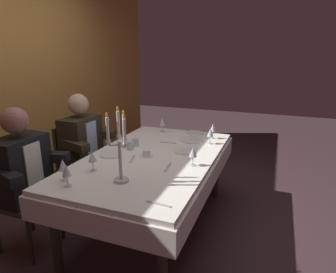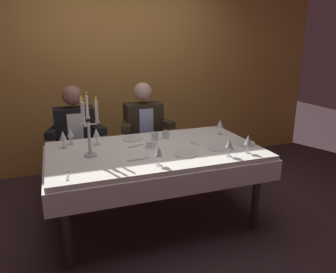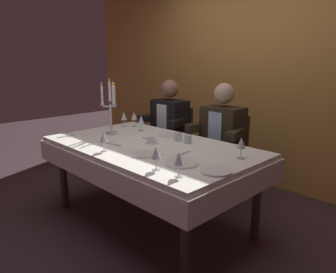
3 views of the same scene
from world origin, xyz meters
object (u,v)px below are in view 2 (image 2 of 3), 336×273
(wine_glass_2, at_px, (220,124))
(dining_table, at_px, (155,161))
(seated_diner_0, at_px, (75,131))
(dinner_plate_3, at_px, (244,143))
(wine_glass_0, at_px, (63,136))
(wine_glass_4, at_px, (70,133))
(candelabra, at_px, (89,129))
(dinner_plate_2, at_px, (220,148))
(water_tumbler_1, at_px, (155,136))
(coffee_cup_0, at_px, (150,145))
(wine_glass_5, at_px, (248,141))
(seated_diner_1, at_px, (143,125))
(wine_glass_3, at_px, (159,152))
(wine_glass_1, at_px, (96,133))
(dinner_plate_1, at_px, (132,139))
(dinner_plate_0, at_px, (186,154))
(wine_glass_6, at_px, (229,143))
(water_tumbler_0, at_px, (165,135))

(wine_glass_2, bearing_deg, dining_table, -164.41)
(dining_table, relative_size, seated_diner_0, 1.56)
(dining_table, relative_size, dinner_plate_3, 8.99)
(wine_glass_0, xyz_separation_m, wine_glass_4, (0.07, 0.09, 0.00))
(candelabra, height_order, dinner_plate_2, candelabra)
(water_tumbler_1, bearing_deg, coffee_cup_0, -117.29)
(candelabra, height_order, water_tumbler_1, candelabra)
(wine_glass_5, xyz_separation_m, seated_diner_1, (-0.59, 1.28, -0.12))
(wine_glass_5, bearing_deg, coffee_cup_0, 150.06)
(dinner_plate_3, bearing_deg, wine_glass_3, -164.82)
(dinner_plate_3, distance_m, wine_glass_1, 1.41)
(dinner_plate_2, distance_m, wine_glass_1, 1.17)
(dinner_plate_1, height_order, wine_glass_1, wine_glass_1)
(wine_glass_0, bearing_deg, water_tumbler_1, -2.25)
(dining_table, height_order, wine_glass_0, wine_glass_0)
(wine_glass_4, xyz_separation_m, water_tumbler_1, (0.80, -0.12, -0.08))
(dinner_plate_0, xyz_separation_m, dinner_plate_1, (-0.33, 0.60, 0.00))
(wine_glass_5, height_order, wine_glass_6, same)
(dinner_plate_0, bearing_deg, wine_glass_0, 150.98)
(dinner_plate_2, height_order, wine_glass_3, wine_glass_3)
(candelabra, xyz_separation_m, seated_diner_0, (-0.06, 0.89, -0.25))
(wine_glass_1, bearing_deg, seated_diner_0, 105.24)
(wine_glass_2, relative_size, wine_glass_6, 1.00)
(dinner_plate_1, distance_m, water_tumbler_1, 0.23)
(dinner_plate_2, bearing_deg, coffee_cup_0, 158.18)
(wine_glass_1, bearing_deg, dinner_plate_1, 9.00)
(dinner_plate_3, xyz_separation_m, wine_glass_3, (-0.94, -0.26, 0.11))
(dinner_plate_0, relative_size, dinner_plate_1, 1.01)
(wine_glass_1, distance_m, water_tumbler_1, 0.57)
(coffee_cup_0, bearing_deg, seated_diner_0, 126.07)
(wine_glass_3, distance_m, water_tumbler_1, 0.71)
(water_tumbler_1, bearing_deg, dinner_plate_2, -43.74)
(dinner_plate_3, bearing_deg, wine_glass_2, 98.59)
(water_tumbler_0, bearing_deg, dining_table, -126.13)
(dinner_plate_3, distance_m, wine_glass_0, 1.69)
(dinner_plate_3, xyz_separation_m, wine_glass_5, (-0.11, -0.24, 0.11))
(wine_glass_5, bearing_deg, wine_glass_4, 151.49)
(dining_table, height_order, dinner_plate_0, dinner_plate_0)
(wine_glass_5, height_order, water_tumbler_0, wine_glass_5)
(wine_glass_0, bearing_deg, dinner_plate_2, -20.18)
(wine_glass_1, distance_m, seated_diner_0, 0.62)
(wine_glass_3, bearing_deg, wine_glass_6, 0.02)
(candelabra, distance_m, water_tumbler_0, 0.85)
(dinner_plate_1, height_order, dinner_plate_3, same)
(wine_glass_0, bearing_deg, seated_diner_1, 32.37)
(dinner_plate_2, relative_size, wine_glass_2, 1.51)
(wine_glass_2, relative_size, coffee_cup_0, 1.24)
(wine_glass_3, bearing_deg, water_tumbler_1, 74.98)
(dining_table, bearing_deg, water_tumbler_0, 53.87)
(dinner_plate_3, height_order, seated_diner_1, seated_diner_1)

